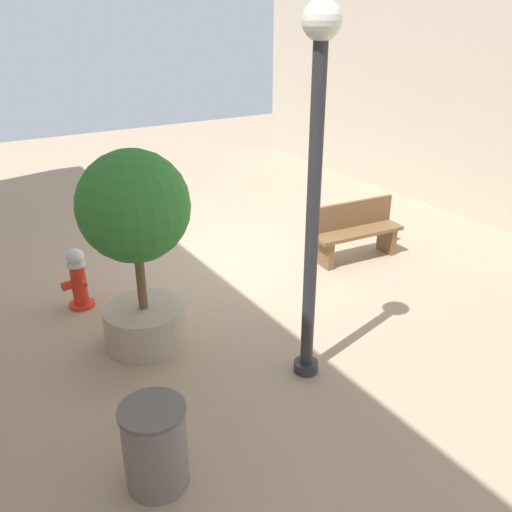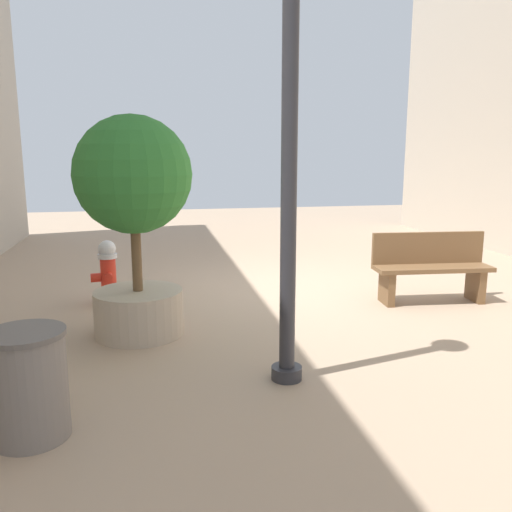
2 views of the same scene
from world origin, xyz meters
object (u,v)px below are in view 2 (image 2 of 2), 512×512
object	(u,v)px
fire_hydrant	(108,272)
street_lamp	(290,106)
trash_bin	(28,385)
bench_near	(431,266)
planter_tree	(134,203)

from	to	relation	value
fire_hydrant	street_lamp	world-z (taller)	street_lamp
street_lamp	trash_bin	distance (m)	2.94
fire_hydrant	trash_bin	distance (m)	3.50
bench_near	planter_tree	bearing A→B (deg)	8.81
bench_near	street_lamp	size ratio (longest dim) A/B	0.42
bench_near	street_lamp	bearing A→B (deg)	39.33
planter_tree	bench_near	bearing A→B (deg)	-171.19
fire_hydrant	planter_tree	size ratio (longest dim) A/B	0.36
street_lamp	trash_bin	size ratio (longest dim) A/B	4.81
fire_hydrant	bench_near	world-z (taller)	bench_near
street_lamp	trash_bin	world-z (taller)	street_lamp
fire_hydrant	street_lamp	bearing A→B (deg)	121.57
fire_hydrant	street_lamp	xyz separation A→B (m)	(-1.77, 2.88, 1.97)
fire_hydrant	planter_tree	xyz separation A→B (m)	(-0.43, 1.36, 1.06)
fire_hydrant	trash_bin	size ratio (longest dim) A/B	1.08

